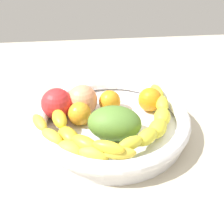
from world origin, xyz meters
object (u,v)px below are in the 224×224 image
(banana_draped_right, at_px, (73,145))
(mango_green, at_px, (113,123))
(banana_draped_left, at_px, (73,130))
(orange_mid_left, at_px, (109,101))
(tomato_red, at_px, (57,104))
(banana_arching_top, at_px, (155,120))
(orange_front, at_px, (80,114))
(fruit_bowl, at_px, (112,122))
(peach_blush, at_px, (82,100))
(orange_mid_right, at_px, (150,99))

(banana_draped_right, bearing_deg, mango_green, -150.25)
(banana_draped_left, height_order, orange_mid_left, banana_draped_left)
(mango_green, xyz_separation_m, tomato_red, (0.12, -0.08, 0.00))
(banana_arching_top, xyz_separation_m, orange_front, (0.16, -0.04, -0.00))
(fruit_bowl, relative_size, banana_draped_left, 1.56)
(banana_draped_left, height_order, orange_front, banana_draped_left)
(peach_blush, bearing_deg, banana_draped_left, 78.48)
(orange_mid_right, distance_m, tomato_red, 0.22)
(orange_front, distance_m, mango_green, 0.09)
(fruit_bowl, distance_m, orange_mid_right, 0.11)
(peach_blush, bearing_deg, tomato_red, 11.96)
(orange_mid_right, bearing_deg, banana_draped_left, 29.36)
(peach_blush, bearing_deg, mango_green, 121.92)
(orange_front, distance_m, tomato_red, 0.06)
(orange_front, xyz_separation_m, tomato_red, (0.05, -0.03, 0.01))
(fruit_bowl, height_order, orange_mid_left, orange_mid_left)
(banana_draped_left, height_order, mango_green, mango_green)
(banana_draped_left, bearing_deg, fruit_bowl, -146.57)
(orange_mid_left, distance_m, peach_blush, 0.06)
(orange_mid_left, relative_size, peach_blush, 0.74)
(fruit_bowl, xyz_separation_m, orange_mid_right, (-0.09, -0.04, 0.02))
(fruit_bowl, height_order, banana_arching_top, banana_arching_top)
(orange_front, xyz_separation_m, orange_mid_right, (-0.17, -0.04, 0.00))
(mango_green, height_order, peach_blush, same)
(banana_draped_left, height_order, tomato_red, tomato_red)
(banana_draped_left, xyz_separation_m, orange_mid_right, (-0.18, -0.10, -0.00))
(banana_draped_left, distance_m, orange_mid_right, 0.21)
(orange_mid_left, xyz_separation_m, tomato_red, (0.12, 0.01, 0.01))
(banana_draped_left, xyz_separation_m, peach_blush, (-0.02, -0.11, 0.00))
(banana_draped_left, xyz_separation_m, orange_front, (-0.01, -0.06, -0.00))
(banana_draped_right, relative_size, mango_green, 1.89)
(orange_mid_right, distance_m, peach_blush, 0.16)
(banana_draped_right, distance_m, orange_front, 0.10)
(peach_blush, bearing_deg, fruit_bowl, 141.85)
(orange_front, xyz_separation_m, peach_blush, (-0.01, -0.04, 0.01))
(fruit_bowl, xyz_separation_m, orange_front, (0.07, -0.01, 0.02))
(banana_draped_left, xyz_separation_m, orange_mid_left, (-0.08, -0.11, -0.00))
(banana_draped_right, xyz_separation_m, mango_green, (-0.08, -0.05, 0.01))
(fruit_bowl, distance_m, orange_front, 0.07)
(banana_draped_left, relative_size, banana_draped_right, 1.05)
(banana_arching_top, bearing_deg, mango_green, 7.88)
(fruit_bowl, bearing_deg, orange_front, -5.65)
(banana_draped_right, distance_m, tomato_red, 0.14)
(orange_front, bearing_deg, orange_mid_left, -147.39)
(banana_draped_right, distance_m, mango_green, 0.09)
(fruit_bowl, height_order, peach_blush, peach_blush)
(mango_green, relative_size, tomato_red, 1.56)
(fruit_bowl, relative_size, tomato_red, 4.84)
(banana_draped_right, bearing_deg, orange_mid_right, -142.27)
(banana_arching_top, height_order, peach_blush, peach_blush)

